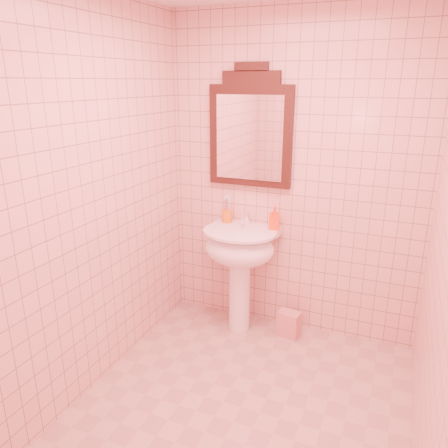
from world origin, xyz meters
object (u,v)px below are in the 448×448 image
at_px(mirror, 250,131).
at_px(towel, 289,324).
at_px(toothbrush_cup, 227,216).
at_px(soap_dispenser, 274,218).
at_px(pedestal_sink, 240,255).

bearing_deg(mirror, towel, -20.32).
xyz_separation_m(toothbrush_cup, soap_dispenser, (0.41, -0.02, 0.04)).
bearing_deg(mirror, toothbrush_cup, -165.49).
relative_size(pedestal_sink, towel, 4.08).
bearing_deg(toothbrush_cup, mirror, 14.51).
xyz_separation_m(mirror, towel, (0.41, -0.15, -1.50)).
height_order(toothbrush_cup, soap_dispenser, toothbrush_cup).
distance_m(pedestal_sink, mirror, 0.96).
distance_m(soap_dispenser, towel, 0.87).
bearing_deg(mirror, pedestal_sink, -90.00).
bearing_deg(pedestal_sink, mirror, 90.00).
bearing_deg(toothbrush_cup, pedestal_sink, -42.48).
relative_size(mirror, towel, 4.34).
distance_m(mirror, soap_dispenser, 0.70).
xyz_separation_m(mirror, toothbrush_cup, (-0.17, -0.04, -0.69)).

